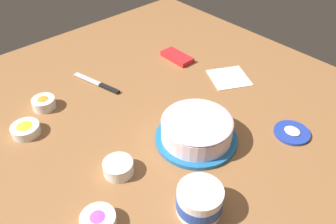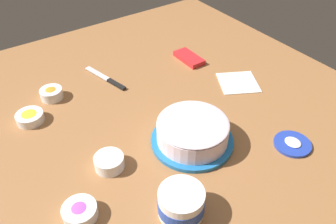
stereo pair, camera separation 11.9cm
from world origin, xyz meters
name	(u,v)px [view 1 (the left image)]	position (x,y,z in m)	size (l,w,h in m)	color
ground_plane	(155,110)	(0.00, 0.00, 0.00)	(1.54, 1.54, 0.00)	#936038
frosted_cake	(196,130)	(-0.21, 0.00, 0.04)	(0.27, 0.27, 0.09)	#1E6BB2
frosting_tub	(200,200)	(-0.41, 0.19, 0.04)	(0.13, 0.13, 0.08)	white
frosting_tub_lid	(292,132)	(-0.41, -0.26, 0.01)	(0.12, 0.12, 0.02)	#233DAD
spreading_knife	(100,85)	(0.26, 0.06, 0.01)	(0.23, 0.07, 0.01)	silver
sprinkle_bowl_yellow	(26,129)	(0.20, 0.40, 0.02)	(0.10, 0.10, 0.04)	white
sprinkle_bowl_orange	(44,103)	(0.28, 0.29, 0.02)	(0.08, 0.08, 0.04)	white
sprinkle_bowl_rainbow	(98,220)	(-0.26, 0.41, 0.02)	(0.09, 0.09, 0.04)	white
sprinkle_bowl_green	(118,167)	(-0.15, 0.27, 0.02)	(0.09, 0.09, 0.04)	white
candy_box_lower	(177,57)	(0.21, -0.31, 0.01)	(0.15, 0.07, 0.02)	red
paper_napkin	(229,77)	(-0.05, -0.36, 0.00)	(0.15, 0.15, 0.01)	white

